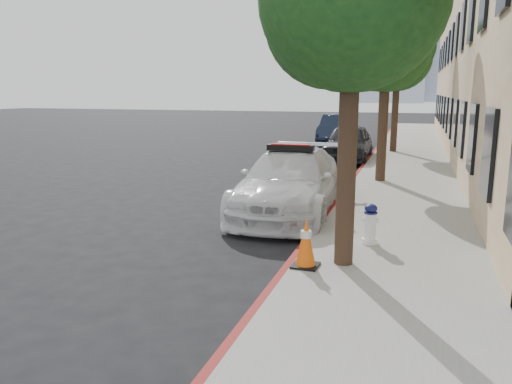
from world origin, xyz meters
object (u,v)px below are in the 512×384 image
object	(u,v)px
police_car	(290,182)
parked_car_mid	(348,143)
parked_car_far	(338,130)
traffic_cone	(306,243)
fire_hydrant	(370,224)

from	to	relation	value
police_car	parked_car_mid	xyz separation A→B (m)	(0.10, 9.65, -0.00)
police_car	parked_car_far	bearing A→B (deg)	92.36
police_car	traffic_cone	world-z (taller)	police_car
police_car	traffic_cone	distance (m)	4.17
traffic_cone	parked_car_far	bearing A→B (deg)	97.31
traffic_cone	police_car	bearing A→B (deg)	107.46
parked_car_far	fire_hydrant	bearing A→B (deg)	-81.43
fire_hydrant	police_car	bearing A→B (deg)	130.91
parked_car_mid	fire_hydrant	distance (m)	12.23
parked_car_far	traffic_cone	distance (m)	20.10
parked_car_mid	fire_hydrant	bearing A→B (deg)	-81.18
parked_car_far	traffic_cone	size ratio (longest dim) A/B	6.26
parked_car_mid	parked_car_far	distance (m)	6.47
parked_car_mid	fire_hydrant	xyz separation A→B (m)	(2.00, -12.06, -0.25)
police_car	fire_hydrant	size ratio (longest dim) A/B	7.16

